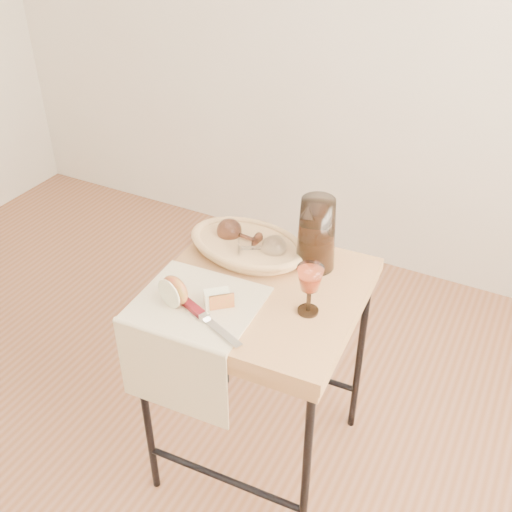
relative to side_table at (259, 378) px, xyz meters
The scene contains 10 objects.
side_table is the anchor object (origin of this frame).
tea_towel 0.42m from the side_table, 127.83° to the right, with size 0.34×0.30×0.01m, color beige.
bread_basket 0.43m from the side_table, 129.42° to the left, with size 0.34×0.23×0.05m, color tan, non-canonical shape.
goblet_lying_a 0.47m from the side_table, 133.27° to the left, with size 0.13×0.08×0.08m, color brown, non-canonical shape.
goblet_lying_b 0.44m from the side_table, 117.72° to the left, with size 0.12×0.08×0.08m, color white, non-canonical shape.
pitcher 0.52m from the side_table, 60.29° to the left, with size 0.16×0.24×0.27m, color black, non-canonical shape.
wine_goblet 0.48m from the side_table, 12.44° to the right, with size 0.07×0.07×0.15m, color white, non-canonical shape.
apple_half 0.48m from the side_table, 133.84° to the right, with size 0.09×0.05×0.09m, color #AF1921.
apple_wedge 0.42m from the side_table, 115.08° to the right, with size 0.07×0.04×0.05m, color #FFFBC9.
table_knife 0.44m from the side_table, 104.06° to the right, with size 0.25×0.03×0.02m, color silver, non-canonical shape.
Camera 1 is at (1.00, -0.78, 1.80)m, focal length 42.87 mm.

